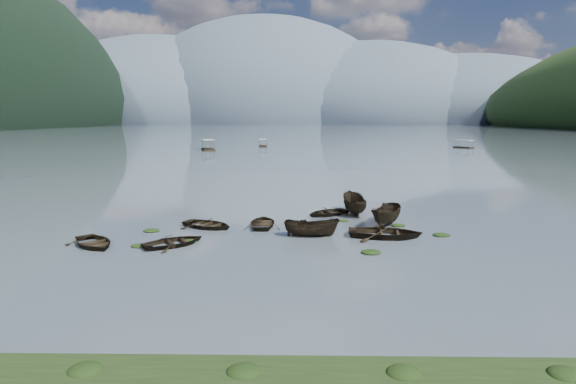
{
  "coord_description": "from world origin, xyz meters",
  "views": [
    {
      "loc": [
        0.61,
        -24.94,
        8.01
      ],
      "look_at": [
        0.0,
        12.0,
        2.0
      ],
      "focal_mm": 28.0,
      "sensor_mm": 36.0,
      "label": 1
    }
  ],
  "objects_px": {
    "rowboat_0": "(94,246)",
    "pontoon_left": "(208,150)",
    "pontoon_centre": "(263,147)",
    "rowboat_3": "(263,226)"
  },
  "relations": [
    {
      "from": "rowboat_3",
      "to": "pontoon_left",
      "type": "distance_m",
      "value": 87.14
    },
    {
      "from": "rowboat_0",
      "to": "pontoon_centre",
      "type": "bearing_deg",
      "value": 45.92
    },
    {
      "from": "rowboat_0",
      "to": "pontoon_left",
      "type": "relative_size",
      "value": 0.59
    },
    {
      "from": "pontoon_left",
      "to": "rowboat_3",
      "type": "bearing_deg",
      "value": -95.13
    },
    {
      "from": "rowboat_3",
      "to": "pontoon_centre",
      "type": "xyz_separation_m",
      "value": [
        -7.18,
        99.75,
        0.0
      ]
    },
    {
      "from": "pontoon_centre",
      "to": "rowboat_0",
      "type": "bearing_deg",
      "value": -96.71
    },
    {
      "from": "rowboat_0",
      "to": "pontoon_left",
      "type": "height_order",
      "value": "pontoon_left"
    },
    {
      "from": "pontoon_centre",
      "to": "rowboat_3",
      "type": "bearing_deg",
      "value": -90.82
    },
    {
      "from": "rowboat_0",
      "to": "pontoon_left",
      "type": "xyz_separation_m",
      "value": [
        -10.09,
        90.39,
        0.0
      ]
    },
    {
      "from": "rowboat_3",
      "to": "pontoon_left",
      "type": "xyz_separation_m",
      "value": [
        -20.53,
        84.69,
        0.0
      ]
    }
  ]
}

